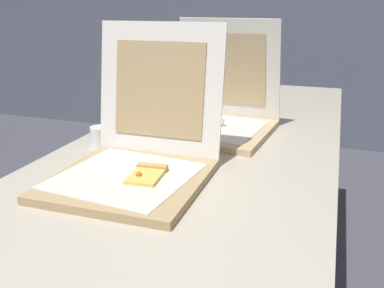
{
  "coord_description": "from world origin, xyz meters",
  "views": [
    {
      "loc": [
        0.4,
        -0.64,
        1.2
      ],
      "look_at": [
        0.02,
        0.47,
        0.81
      ],
      "focal_mm": 39.73,
      "sensor_mm": 36.0,
      "label": 1
    }
  ],
  "objects_px": {
    "pizza_box_middle": "(218,116)",
    "cup_white_near_center": "(100,136)",
    "table": "(203,157)",
    "pizza_box_front": "(136,158)",
    "cup_white_far": "(178,106)"
  },
  "relations": [
    {
      "from": "table",
      "to": "pizza_box_front",
      "type": "height_order",
      "value": "pizza_box_front"
    },
    {
      "from": "pizza_box_front",
      "to": "cup_white_near_center",
      "type": "bearing_deg",
      "value": 138.62
    },
    {
      "from": "pizza_box_front",
      "to": "cup_white_far",
      "type": "bearing_deg",
      "value": 101.26
    },
    {
      "from": "pizza_box_front",
      "to": "cup_white_near_center",
      "type": "height_order",
      "value": "pizza_box_front"
    },
    {
      "from": "table",
      "to": "pizza_box_middle",
      "type": "xyz_separation_m",
      "value": [
        0.0,
        0.17,
        0.1
      ]
    },
    {
      "from": "table",
      "to": "pizza_box_middle",
      "type": "distance_m",
      "value": 0.2
    },
    {
      "from": "table",
      "to": "cup_white_far",
      "type": "distance_m",
      "value": 0.44
    },
    {
      "from": "cup_white_near_center",
      "to": "cup_white_far",
      "type": "distance_m",
      "value": 0.51
    },
    {
      "from": "table",
      "to": "cup_white_near_center",
      "type": "relative_size",
      "value": 35.55
    },
    {
      "from": "table",
      "to": "pizza_box_middle",
      "type": "bearing_deg",
      "value": 88.76
    },
    {
      "from": "pizza_box_middle",
      "to": "cup_white_near_center",
      "type": "relative_size",
      "value": 6.33
    },
    {
      "from": "pizza_box_middle",
      "to": "cup_white_near_center",
      "type": "bearing_deg",
      "value": -132.64
    },
    {
      "from": "table",
      "to": "cup_white_far",
      "type": "height_order",
      "value": "cup_white_far"
    },
    {
      "from": "pizza_box_front",
      "to": "pizza_box_middle",
      "type": "distance_m",
      "value": 0.51
    },
    {
      "from": "cup_white_near_center",
      "to": "pizza_box_front",
      "type": "bearing_deg",
      "value": -41.05
    }
  ]
}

